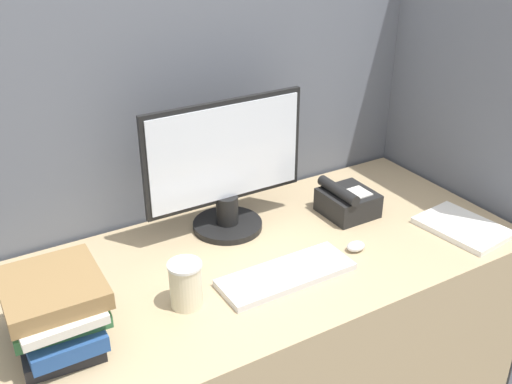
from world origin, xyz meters
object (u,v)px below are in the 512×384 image
keyboard (286,275)px  book_stack (55,310)px  desk_telephone (347,202)px  mouse (356,246)px  monitor (226,171)px  coffee_cup (186,284)px

keyboard → book_stack: bearing=174.1°
book_stack → desk_telephone: 1.00m
keyboard → mouse: (0.26, 0.01, 0.00)m
monitor → coffee_cup: 0.43m
mouse → desk_telephone: 0.23m
monitor → keyboard: size_ratio=1.36×
mouse → desk_telephone: bearing=58.8°
monitor → coffee_cup: (-0.28, -0.30, -0.14)m
keyboard → desk_telephone: desk_telephone is taller
keyboard → desk_telephone: (0.38, 0.20, 0.04)m
keyboard → mouse: mouse is taller
coffee_cup → book_stack: bearing=174.7°
book_stack → coffee_cup: bearing=-5.3°
keyboard → coffee_cup: coffee_cup is taller
coffee_cup → desk_telephone: (0.67, 0.17, -0.02)m
desk_telephone → monitor: bearing=162.1°
monitor → book_stack: monitor is taller
keyboard → coffee_cup: bearing=173.5°
desk_telephone → coffee_cup: bearing=-165.5°
keyboard → mouse: 0.26m
coffee_cup → desk_telephone: size_ratio=0.71×
keyboard → coffee_cup: size_ratio=3.05×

